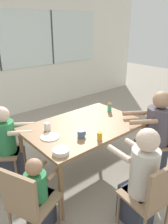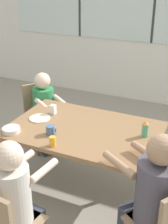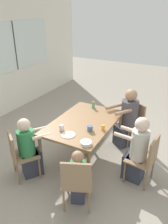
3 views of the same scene
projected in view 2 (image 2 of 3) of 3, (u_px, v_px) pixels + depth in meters
The scene contains 15 objects.
ground_plane at pixel (84, 190), 3.39m from camera, with size 16.00×16.00×0.00m, color gray.
wall_back_with_windows at pixel (154, 19), 5.01m from camera, with size 8.40×0.08×2.80m.
dining_table at pixel (84, 134), 3.09m from camera, with size 1.47×0.98×0.76m.
chair_for_woman_green_shirt at pixel (167, 222), 2.30m from camera, with size 0.55×0.55×0.84m.
chair_for_man_blue_shirt at pixel (3, 224), 2.29m from camera, with size 0.44×0.44×0.84m.
chair_for_man_teal_shirt at pixel (40, 110), 4.08m from camera, with size 0.56×0.56×0.84m.
person_woman_green_shirt at pixel (152, 206), 2.41m from camera, with size 0.67×0.59×1.17m.
person_man_blue_shirt at pixel (18, 208), 2.40m from camera, with size 0.33×0.52×1.12m.
person_man_teal_shirt at pixel (45, 116), 3.96m from camera, with size 0.54×0.49×1.04m.
coffee_mug at pixel (51, 130), 2.94m from camera, with size 0.09×0.09×0.09m.
sippy_cup at pixel (145, 129), 2.89m from camera, with size 0.06×0.06×0.16m.
juice_glass at pixel (53, 141), 2.76m from camera, with size 0.06×0.06×0.09m.
milk_carton_small at pixel (53, 109), 3.35m from camera, with size 0.06×0.06×0.10m.
bowl_white_shallow at pixel (11, 130), 2.99m from camera, with size 0.17×0.17×0.05m.
plate_tortillas at pixel (40, 118), 3.26m from camera, with size 0.22×0.22×0.01m.
Camera 2 is at (1.12, -2.46, 2.22)m, focal length 50.00 mm.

